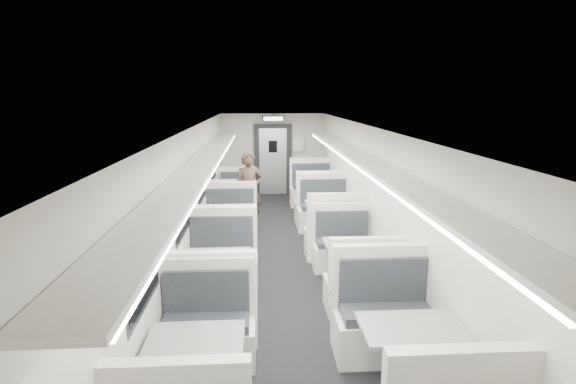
{
  "coord_description": "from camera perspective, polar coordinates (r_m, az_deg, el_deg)",
  "views": [
    {
      "loc": [
        -0.39,
        -7.21,
        2.91
      ],
      "look_at": [
        0.15,
        1.27,
        1.08
      ],
      "focal_mm": 28.0,
      "sensor_mm": 36.0,
      "label": 1
    }
  ],
  "objects": [
    {
      "name": "room",
      "position": [
        7.42,
        -0.52,
        -1.17
      ],
      "size": [
        3.24,
        12.24,
        2.64
      ],
      "color": "black",
      "rests_on": "ground"
    },
    {
      "name": "booth_left_a",
      "position": [
        11.25,
        -6.65,
        -1.07
      ],
      "size": [
        0.97,
        1.97,
        1.05
      ],
      "color": "white",
      "rests_on": "room"
    },
    {
      "name": "booth_left_b",
      "position": [
        8.56,
        -7.58,
        -5.09
      ],
      "size": [
        1.07,
        2.18,
        1.17
      ],
      "color": "white",
      "rests_on": "room"
    },
    {
      "name": "booth_left_c",
      "position": [
        6.41,
        -8.95,
        -11.07
      ],
      "size": [
        1.1,
        2.23,
        1.19
      ],
      "color": "white",
      "rests_on": "room"
    },
    {
      "name": "booth_left_d",
      "position": [
        4.58,
        -11.45,
        -21.57
      ],
      "size": [
        1.06,
        2.15,
        1.15
      ],
      "color": "white",
      "rests_on": "room"
    },
    {
      "name": "booth_right_a",
      "position": [
        11.28,
        3.53,
        -0.62
      ],
      "size": [
        1.16,
        2.35,
        1.26
      ],
      "color": "white",
      "rests_on": "room"
    },
    {
      "name": "booth_right_b",
      "position": [
        9.11,
        5.3,
        -3.79
      ],
      "size": [
        1.15,
        2.32,
        1.24
      ],
      "color": "white",
      "rests_on": "room"
    },
    {
      "name": "booth_right_c",
      "position": [
        7.07,
        8.06,
        -9.02
      ],
      "size": [
        1.02,
        2.07,
        1.1
      ],
      "color": "white",
      "rests_on": "room"
    },
    {
      "name": "booth_right_d",
      "position": [
        4.7,
        15.19,
        -20.38
      ],
      "size": [
        1.15,
        2.33,
        1.25
      ],
      "color": "white",
      "rests_on": "room"
    },
    {
      "name": "passenger",
      "position": [
        10.0,
        -4.95,
        0.23
      ],
      "size": [
        0.65,
        0.45,
        1.71
      ],
      "primitive_type": "imported",
      "rotation": [
        0.0,
        0.0,
        0.07
      ],
      "color": "black",
      "rests_on": "room"
    },
    {
      "name": "window_a",
      "position": [
        10.78,
        -9.46,
        3.67
      ],
      "size": [
        0.02,
        1.18,
        0.84
      ],
      "primitive_type": "cube",
      "color": "black",
      "rests_on": "room"
    },
    {
      "name": "window_b",
      "position": [
        8.63,
        -10.89,
        1.51
      ],
      "size": [
        0.02,
        1.18,
        0.84
      ],
      "primitive_type": "cube",
      "color": "black",
      "rests_on": "room"
    },
    {
      "name": "window_c",
      "position": [
        6.5,
        -13.24,
        -2.07
      ],
      "size": [
        0.02,
        1.18,
        0.84
      ],
      "primitive_type": "cube",
      "color": "black",
      "rests_on": "room"
    },
    {
      "name": "window_d",
      "position": [
        4.44,
        -17.89,
        -9.02
      ],
      "size": [
        0.02,
        1.18,
        0.84
      ],
      "primitive_type": "cube",
      "color": "black",
      "rests_on": "room"
    },
    {
      "name": "luggage_rack_left",
      "position": [
        7.04,
        -10.58,
        3.83
      ],
      "size": [
        0.46,
        10.4,
        0.09
      ],
      "color": "white",
      "rests_on": "room"
    },
    {
      "name": "luggage_rack_right",
      "position": [
        7.17,
        9.6,
        4.02
      ],
      "size": [
        0.46,
        10.4,
        0.09
      ],
      "color": "white",
      "rests_on": "room"
    },
    {
      "name": "vestibule_door",
      "position": [
        13.28,
        -1.93,
        4.05
      ],
      "size": [
        1.1,
        0.13,
        2.1
      ],
      "color": "black",
      "rests_on": "room"
    },
    {
      "name": "exit_sign",
      "position": [
        12.68,
        -1.9,
        9.3
      ],
      "size": [
        0.62,
        0.12,
        0.16
      ],
      "color": "black",
      "rests_on": "room"
    },
    {
      "name": "wall_notice",
      "position": [
        13.26,
        1.32,
        6.04
      ],
      "size": [
        0.32,
        0.02,
        0.4
      ],
      "primitive_type": "cube",
      "color": "silver",
      "rests_on": "room"
    }
  ]
}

